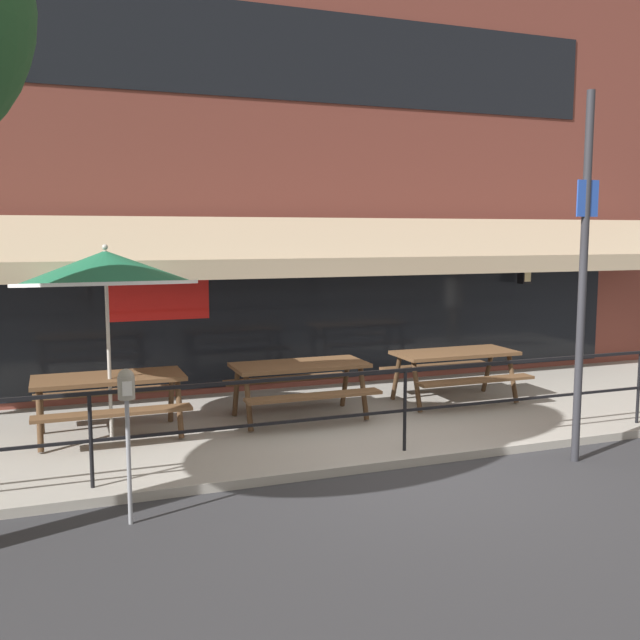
{
  "coord_description": "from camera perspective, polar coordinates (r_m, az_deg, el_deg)",
  "views": [
    {
      "loc": [
        -3.72,
        -6.86,
        2.61
      ],
      "look_at": [
        -0.56,
        1.6,
        1.5
      ],
      "focal_mm": 40.0,
      "sensor_mm": 36.0,
      "label": 1
    }
  ],
  "objects": [
    {
      "name": "ground_plane",
      "position": [
        8.23,
        7.72,
        -11.55
      ],
      "size": [
        120.0,
        120.0,
        0.0
      ],
      "primitive_type": "plane",
      "color": "#2D2D30"
    },
    {
      "name": "parking_meter_near",
      "position": [
        6.54,
        -15.21,
        -6.13
      ],
      "size": [
        0.15,
        0.16,
        1.42
      ],
      "color": "gray",
      "rests_on": "ground"
    },
    {
      "name": "restaurant_building",
      "position": [
        11.75,
        -2.0,
        12.76
      ],
      "size": [
        15.0,
        1.6,
        7.64
      ],
      "color": "brown",
      "rests_on": "ground"
    },
    {
      "name": "street_sign_pole",
      "position": [
        8.48,
        20.29,
        3.32
      ],
      "size": [
        0.28,
        0.09,
        4.14
      ],
      "color": "#2D2D33",
      "rests_on": "ground"
    },
    {
      "name": "patio_deck",
      "position": [
        9.94,
        2.22,
        -7.92
      ],
      "size": [
        15.0,
        4.0,
        0.1
      ],
      "primitive_type": "cube",
      "color": "#9E998E",
      "rests_on": "ground"
    },
    {
      "name": "patio_railing",
      "position": [
        8.27,
        6.83,
        -5.69
      ],
      "size": [
        13.84,
        0.04,
        0.97
      ],
      "color": "black",
      "rests_on": "patio_deck"
    },
    {
      "name": "patio_umbrella_left",
      "position": [
        8.79,
        -16.77,
        3.91
      ],
      "size": [
        2.14,
        2.14,
        2.38
      ],
      "color": "#B7B2A8",
      "rests_on": "patio_deck"
    },
    {
      "name": "picnic_table_left",
      "position": [
        9.15,
        -16.52,
        -5.29
      ],
      "size": [
        1.8,
        1.42,
        0.76
      ],
      "color": "brown",
      "rests_on": "patio_deck"
    },
    {
      "name": "picnic_table_centre",
      "position": [
        9.62,
        -1.64,
        -4.41
      ],
      "size": [
        1.8,
        1.42,
        0.76
      ],
      "color": "brown",
      "rests_on": "patio_deck"
    },
    {
      "name": "picnic_table_right",
      "position": [
        10.76,
        10.72,
        -3.31
      ],
      "size": [
        1.8,
        1.42,
        0.76
      ],
      "color": "brown",
      "rests_on": "patio_deck"
    }
  ]
}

